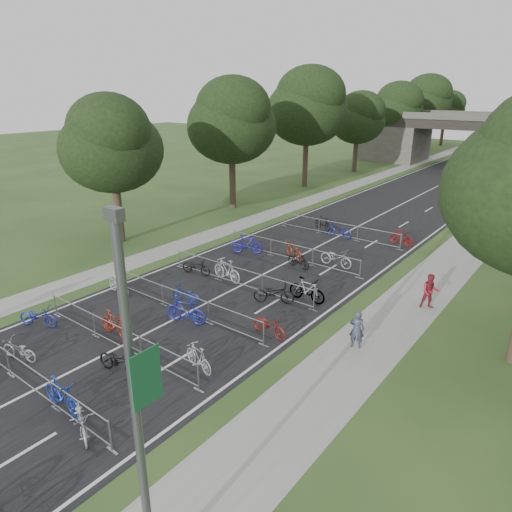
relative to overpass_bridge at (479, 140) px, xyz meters
The scene contains 42 objects.
road 15.41m from the overpass_bridge, 90.00° to the right, with size 11.00×140.00×0.01m, color black.
sidewalk_left 17.14m from the overpass_bridge, 116.57° to the right, with size 2.00×140.00×0.01m, color gray.
lane_markings 15.41m from the overpass_bridge, 90.00° to the right, with size 0.12×140.00×0.00m, color silver.
overpass_bridge is the anchor object (origin of this frame).
lamppost 63.55m from the overpass_bridge, 82.47° to the right, with size 0.61×0.65×8.21m.
tree_left_0 50.47m from the overpass_bridge, 103.07° to the right, with size 6.72×6.72×10.25m.
tree_left_1 38.97m from the overpass_bridge, 107.08° to the right, with size 7.56×7.56×11.53m.
tree_left_2 27.92m from the overpass_bridge, 114.44° to the right, with size 8.40×8.40×12.81m.
tree_left_3 17.59m from the overpass_bridge, 131.07° to the right, with size 6.72×6.72×10.25m.
tree_left_4 12.05m from the overpass_bridge, behind, with size 7.56×7.56×11.53m.
tree_left_5 16.44m from the overpass_bridge, 136.20° to the left, with size 8.40×8.40×12.81m.
tree_left_6 25.77m from the overpass_bridge, 116.43° to the left, with size 6.72×6.72×10.25m.
barrier_row_1 61.47m from the overpass_bridge, 90.00° to the right, with size 9.70×0.08×1.10m.
barrier_row_2 57.88m from the overpass_bridge, 90.00° to the right, with size 9.70×0.08×1.10m.
barrier_row_3 54.08m from the overpass_bridge, 90.00° to the right, with size 9.70×0.08×1.10m.
barrier_row_4 50.09m from the overpass_bridge, 90.00° to the right, with size 9.70×0.08×1.10m.
barrier_row_5 45.10m from the overpass_bridge, 90.00° to the right, with size 9.70×0.08×1.10m.
barrier_row_6 39.11m from the overpass_bridge, 90.00° to the right, with size 9.70×0.08×1.10m.
bike_5 60.79m from the overpass_bridge, 92.15° to the right, with size 0.58×1.67×0.88m, color #98979E.
bike_6 61.37m from the overpass_bridge, 88.26° to the right, with size 0.57×2.01×1.21m, color navy.
bike_7 61.64m from the overpass_bridge, 86.95° to the right, with size 0.67×1.91×1.01m, color #A5A5AD.
bike_8 59.03m from the overpass_bridge, 94.18° to the right, with size 0.65×1.87×0.98m, color navy.
bike_9 57.36m from the overpass_bridge, 90.85° to the right, with size 0.55×1.93×1.16m, color maroon.
bike_10 58.94m from the overpass_bridge, 88.48° to the right, with size 0.70×2.00×1.05m, color black.
bike_11 57.06m from the overpass_bridge, 86.28° to the right, with size 0.48×1.69×1.02m, color #A2A2A9.
bike_12 54.78m from the overpass_bridge, 94.51° to the right, with size 0.53×1.86×1.12m, color #A5A5AD.
bike_13 53.22m from the overpass_bridge, 90.90° to the right, with size 0.59×1.69×0.89m, color navy.
bike_14 54.67m from the overpass_bridge, 89.29° to the right, with size 0.57×2.02×1.21m, color navy.
bike_15 53.44m from the overpass_bridge, 85.38° to the right, with size 0.63×1.80×0.95m, color maroon.
bike_16 50.35m from the overpass_bridge, 93.47° to the right, with size 0.64×1.85×0.97m, color black.
bike_17 49.89m from the overpass_bridge, 91.21° to the right, with size 0.59×2.08×1.25m, color #ADADB5.
bike_18 50.65m from the overpass_bridge, 87.03° to the right, with size 0.71×2.03×1.07m, color black.
bike_19 49.57m from the overpass_bridge, 85.60° to the right, with size 0.57×2.03×1.22m, color #979A9F.
bike_20 45.86m from the overpass_bridge, 93.72° to the right, with size 0.58×2.04×1.23m, color #1B1A91.
bike_21 44.73m from the overpass_bridge, 90.03° to the right, with size 0.69×1.97×1.03m, color #983216.
bike_22 45.91m from the overpass_bridge, 88.70° to the right, with size 0.46×1.64×0.99m, color black.
bike_23 44.40m from the overpass_bridge, 86.54° to the right, with size 0.74×2.12×1.11m, color gray.
bike_25 38.20m from the overpass_bridge, 92.65° to the right, with size 0.47×1.68×1.01m, color black.
bike_26 39.18m from the overpass_bridge, 89.78° to the right, with size 0.71×2.03×1.07m, color navy.
bike_27 38.38m from the overpass_bridge, 83.55° to the right, with size 0.49×1.75×1.05m, color maroon.
pedestrian_a 52.43m from the overpass_bridge, 81.58° to the right, with size 0.60×0.39×1.64m, color #343A4F.
pedestrian_b 47.28m from the overpass_bridge, 79.20° to the right, with size 0.84×0.65×1.73m, color maroon.
Camera 1 is at (14.38, -2.18, 9.97)m, focal length 32.00 mm.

